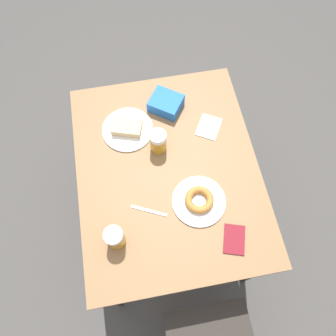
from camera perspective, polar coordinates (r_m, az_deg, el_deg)
name	(u,v)px	position (r m, az deg, el deg)	size (l,w,h in m)	color
ground_plane	(168,215)	(2.23, 0.00, -8.13)	(8.00, 8.00, 0.00)	#474442
table	(168,175)	(1.57, 0.00, -1.21)	(0.84, 1.06, 0.76)	olive
plate_with_cake	(127,128)	(1.61, -7.09, 6.87)	(0.25, 0.25, 0.05)	white
plate_with_donut	(199,200)	(1.45, 5.44, -5.65)	(0.24, 0.24, 0.04)	white
beer_mug_left	(158,141)	(1.51, -1.72, 4.65)	(0.08, 0.08, 0.12)	#C68C23
beer_mug_center	(115,238)	(1.37, -9.21, -11.90)	(0.08, 0.08, 0.12)	#C68C23
napkin_folded	(209,127)	(1.63, 7.11, 7.12)	(0.15, 0.16, 0.00)	white
fork	(149,211)	(1.45, -3.35, -7.44)	(0.15, 0.08, 0.00)	silver
passport_near_edge	(234,239)	(1.44, 11.47, -12.08)	(0.12, 0.15, 0.01)	maroon
blue_pouch	(166,103)	(1.66, -0.37, 11.20)	(0.20, 0.19, 0.06)	blue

